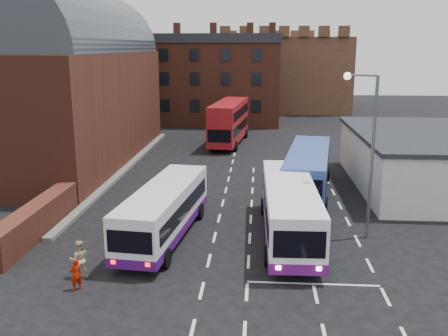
# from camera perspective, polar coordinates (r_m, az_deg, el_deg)

# --- Properties ---
(ground) EXTENTS (180.00, 180.00, 0.00)m
(ground) POSITION_cam_1_polar(r_m,az_deg,el_deg) (26.37, -1.56, -9.82)
(ground) COLOR black
(railway_station) EXTENTS (12.00, 28.00, 16.00)m
(railway_station) POSITION_cam_1_polar(r_m,az_deg,el_deg) (48.57, -17.86, 9.64)
(railway_station) COLOR #602B1E
(railway_station) RESTS_ON ground
(forecourt_wall) EXTENTS (1.20, 10.00, 1.80)m
(forecourt_wall) POSITION_cam_1_polar(r_m,az_deg,el_deg) (30.51, -20.72, -5.61)
(forecourt_wall) COLOR #602B1E
(forecourt_wall) RESTS_ON ground
(cream_building) EXTENTS (10.40, 16.40, 4.25)m
(cream_building) POSITION_cam_1_polar(r_m,az_deg,el_deg) (40.95, 21.86, 0.91)
(cream_building) COLOR beige
(cream_building) RESTS_ON ground
(brick_terrace) EXTENTS (22.00, 10.00, 11.00)m
(brick_terrace) POSITION_cam_1_polar(r_m,az_deg,el_deg) (70.74, -2.83, 9.61)
(brick_terrace) COLOR brown
(brick_terrace) RESTS_ON ground
(castle_keep) EXTENTS (22.00, 22.00, 12.00)m
(castle_keep) POSITION_cam_1_polar(r_m,az_deg,el_deg) (90.24, 6.44, 10.74)
(castle_keep) COLOR brown
(castle_keep) RESTS_ON ground
(bus_white_outbound) EXTENTS (3.65, 11.02, 2.95)m
(bus_white_outbound) POSITION_cam_1_polar(r_m,az_deg,el_deg) (28.17, -6.81, -4.57)
(bus_white_outbound) COLOR silver
(bus_white_outbound) RESTS_ON ground
(bus_white_inbound) EXTENTS (3.10, 11.71, 3.18)m
(bus_white_inbound) POSITION_cam_1_polar(r_m,az_deg,el_deg) (28.03, 7.49, -4.38)
(bus_white_inbound) COLOR white
(bus_white_inbound) RESTS_ON ground
(bus_blue) EXTENTS (4.53, 12.38, 3.30)m
(bus_blue) POSITION_cam_1_polar(r_m,az_deg,el_deg) (36.50, 9.58, -0.08)
(bus_blue) COLOR #2E4FA3
(bus_blue) RESTS_ON ground
(bus_red_double) EXTENTS (3.93, 11.91, 4.68)m
(bus_red_double) POSITION_cam_1_polar(r_m,az_deg,el_deg) (55.03, 0.59, 5.30)
(bus_red_double) COLOR maroon
(bus_red_double) RESTS_ON ground
(street_lamp) EXTENTS (1.78, 0.83, 9.19)m
(street_lamp) POSITION_cam_1_polar(r_m,az_deg,el_deg) (28.20, 16.06, 3.00)
(street_lamp) COLOR #57595B
(street_lamp) RESTS_ON ground
(pedestrian_red) EXTENTS (0.63, 0.62, 1.48)m
(pedestrian_red) POSITION_cam_1_polar(r_m,az_deg,el_deg) (23.45, -16.59, -11.57)
(pedestrian_red) COLOR #A41402
(pedestrian_red) RESTS_ON ground
(pedestrian_beige) EXTENTS (1.07, 0.96, 1.81)m
(pedestrian_beige) POSITION_cam_1_polar(r_m,az_deg,el_deg) (24.53, -16.22, -9.97)
(pedestrian_beige) COLOR tan
(pedestrian_beige) RESTS_ON ground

